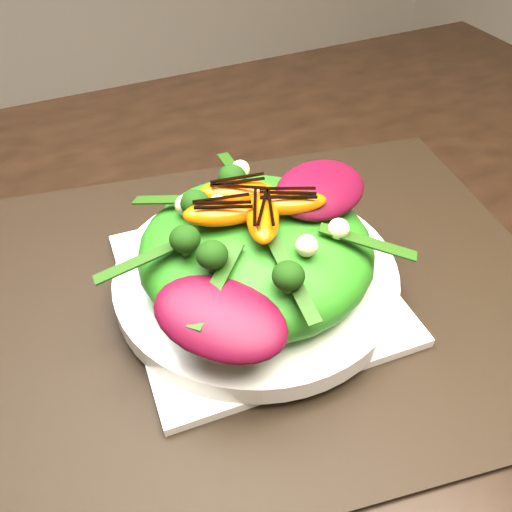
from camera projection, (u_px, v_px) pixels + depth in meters
name	position (u px, v px, depth m)	size (l,w,h in m)	color
dining_table	(94.00, 338.00, 0.49)	(1.60, 0.90, 0.75)	black
placemat	(256.00, 291.00, 0.50)	(0.55, 0.42, 0.00)	black
plate_base	(256.00, 286.00, 0.50)	(0.23, 0.23, 0.01)	white
salad_bowl	(256.00, 276.00, 0.49)	(0.25, 0.25, 0.02)	white
lettuce_mound	(256.00, 250.00, 0.47)	(0.20, 0.20, 0.07)	#2B7515
radicchio_leaf	(321.00, 189.00, 0.47)	(0.10, 0.07, 0.02)	#490719
orange_segment	(257.00, 203.00, 0.44)	(0.06, 0.03, 0.02)	#F34C04
broccoli_floret	(187.00, 196.00, 0.45)	(0.03, 0.03, 0.03)	#0B3409
macadamia_nut	(312.00, 247.00, 0.41)	(0.02, 0.02, 0.02)	#FCF5B2
balsamic_drizzle	(257.00, 194.00, 0.44)	(0.05, 0.00, 0.00)	black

